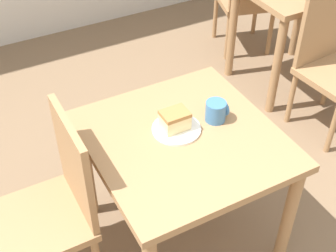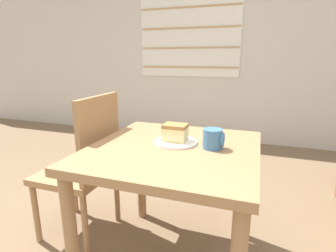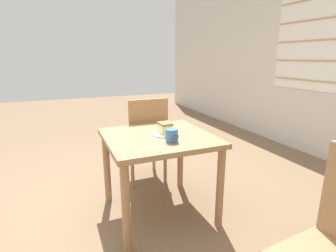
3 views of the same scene
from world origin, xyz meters
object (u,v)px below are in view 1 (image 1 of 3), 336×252
object	(u,v)px
cake_slice	(175,120)
coffee_mug	(216,111)
dining_table_far	(295,7)
dining_table_near	(183,154)
chair_near_window	(54,205)
chair_far_corner	(332,60)
plate	(176,129)

from	to	relation	value
cake_slice	coffee_mug	bearing A→B (deg)	-7.47
dining_table_far	coffee_mug	distance (m)	1.49
dining_table_near	dining_table_far	size ratio (longest dim) A/B	1.10
dining_table_near	chair_near_window	bearing A→B (deg)	172.31
cake_slice	dining_table_far	bearing A→B (deg)	30.68
cake_slice	coffee_mug	xyz separation A→B (m)	(0.20, -0.03, -0.01)
chair_far_corner	coffee_mug	bearing A→B (deg)	-167.20
chair_near_window	plate	distance (m)	0.64
chair_near_window	chair_far_corner	bearing A→B (deg)	99.33
chair_far_corner	plate	xyz separation A→B (m)	(-1.31, -0.34, 0.22)
chair_near_window	coffee_mug	world-z (taller)	chair_near_window
chair_near_window	chair_far_corner	xyz separation A→B (m)	(1.91, 0.31, 0.00)
dining_table_near	cake_slice	distance (m)	0.18
dining_table_near	chair_far_corner	xyz separation A→B (m)	(1.30, 0.40, -0.10)
chair_near_window	cake_slice	bearing A→B (deg)	88.20
dining_table_far	cake_slice	xyz separation A→B (m)	(-1.41, -0.84, 0.15)
chair_near_window	chair_far_corner	world-z (taller)	same
plate	cake_slice	world-z (taller)	cake_slice
coffee_mug	dining_table_near	bearing A→B (deg)	-169.16
coffee_mug	chair_near_window	bearing A→B (deg)	176.75
plate	dining_table_near	bearing A→B (deg)	-82.47
cake_slice	plate	bearing A→B (deg)	-55.34
dining_table_near	coffee_mug	size ratio (longest dim) A/B	8.18
cake_slice	chair_far_corner	bearing A→B (deg)	14.17
chair_near_window	plate	bearing A→B (deg)	87.56
dining_table_far	chair_far_corner	world-z (taller)	chair_far_corner
chair_far_corner	cake_slice	xyz separation A→B (m)	(-1.32, -0.33, 0.27)
dining_table_far	plate	xyz separation A→B (m)	(-1.41, -0.85, 0.10)
chair_far_corner	plate	world-z (taller)	chair_far_corner
dining_table_far	chair_near_window	xyz separation A→B (m)	(-2.01, -0.82, -0.12)
plate	coffee_mug	xyz separation A→B (m)	(0.20, -0.02, 0.04)
dining_table_far	chair_near_window	world-z (taller)	chair_near_window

